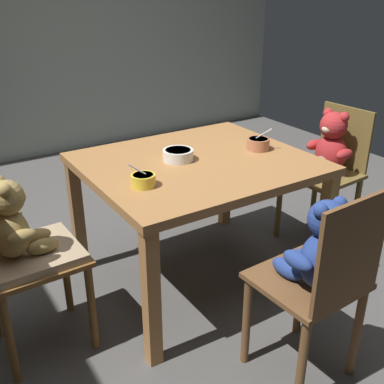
# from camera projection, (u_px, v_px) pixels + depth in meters

# --- Properties ---
(ground_plane) EXTENTS (5.20, 5.20, 0.04)m
(ground_plane) POSITION_uv_depth(u_px,v_px,m) (197.00, 279.00, 2.66)
(ground_plane) COLOR #4D4B49
(dining_table) EXTENTS (1.12, 0.97, 0.71)m
(dining_table) POSITION_uv_depth(u_px,v_px,m) (197.00, 175.00, 2.39)
(dining_table) COLOR #9F6A3B
(dining_table) RESTS_ON ground_plane
(teddy_chair_near_front) EXTENTS (0.40, 0.39, 0.88)m
(teddy_chair_near_front) POSITION_uv_depth(u_px,v_px,m) (319.00, 263.00, 1.76)
(teddy_chair_near_front) COLOR brown
(teddy_chair_near_front) RESTS_ON ground_plane
(teddy_chair_near_right) EXTENTS (0.43, 0.42, 0.85)m
(teddy_chair_near_right) POSITION_uv_depth(u_px,v_px,m) (329.00, 155.00, 2.83)
(teddy_chair_near_right) COLOR brown
(teddy_chair_near_right) RESTS_ON ground_plane
(teddy_chair_near_left) EXTENTS (0.43, 0.40, 0.86)m
(teddy_chair_near_left) POSITION_uv_depth(u_px,v_px,m) (19.00, 243.00, 1.92)
(teddy_chair_near_left) COLOR brown
(teddy_chair_near_left) RESTS_ON ground_plane
(porridge_bowl_yellow_near_left) EXTENTS (0.11, 0.11, 0.11)m
(porridge_bowl_yellow_near_left) POSITION_uv_depth(u_px,v_px,m) (143.00, 180.00, 2.04)
(porridge_bowl_yellow_near_left) COLOR yellow
(porridge_bowl_yellow_near_left) RESTS_ON dining_table
(porridge_bowl_terracotta_near_right) EXTENTS (0.12, 0.12, 0.12)m
(porridge_bowl_terracotta_near_right) POSITION_uv_depth(u_px,v_px,m) (258.00, 144.00, 2.49)
(porridge_bowl_terracotta_near_right) COLOR #B66F4E
(porridge_bowl_terracotta_near_right) RESTS_ON dining_table
(porridge_bowl_white_center) EXTENTS (0.16, 0.16, 0.06)m
(porridge_bowl_white_center) POSITION_uv_depth(u_px,v_px,m) (178.00, 155.00, 2.34)
(porridge_bowl_white_center) COLOR white
(porridge_bowl_white_center) RESTS_ON dining_table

